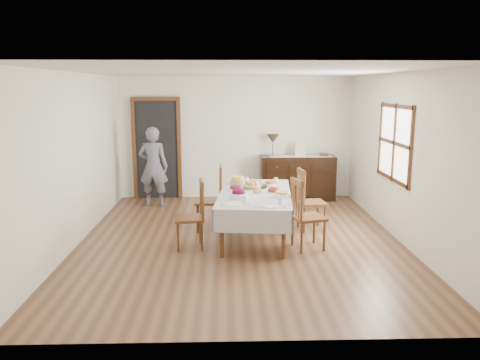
{
  "coord_description": "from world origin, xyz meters",
  "views": [
    {
      "loc": [
        -0.21,
        -7.06,
        2.38
      ],
      "look_at": [
        0.0,
        0.1,
        0.95
      ],
      "focal_mm": 35.0,
      "sensor_mm": 36.0,
      "label": 1
    }
  ],
  "objects_px": {
    "chair_right_near": "(305,214)",
    "sideboard": "(297,178)",
    "dining_table": "(255,198)",
    "chair_left_near": "(193,214)",
    "table_lamp": "(273,139)",
    "chair_right_far": "(309,199)",
    "person": "(153,164)",
    "chair_left_far": "(212,198)"
  },
  "relations": [
    {
      "from": "dining_table",
      "to": "chair_left_near",
      "type": "relative_size",
      "value": 2.2
    },
    {
      "from": "sideboard",
      "to": "dining_table",
      "type": "bearing_deg",
      "value": -112.32
    },
    {
      "from": "sideboard",
      "to": "table_lamp",
      "type": "distance_m",
      "value": 0.98
    },
    {
      "from": "chair_right_near",
      "to": "chair_right_far",
      "type": "distance_m",
      "value": 0.97
    },
    {
      "from": "dining_table",
      "to": "person",
      "type": "bearing_deg",
      "value": 137.67
    },
    {
      "from": "chair_right_near",
      "to": "sideboard",
      "type": "distance_m",
      "value": 3.15
    },
    {
      "from": "sideboard",
      "to": "chair_left_far",
      "type": "bearing_deg",
      "value": -129.69
    },
    {
      "from": "chair_right_near",
      "to": "table_lamp",
      "type": "distance_m",
      "value": 3.25
    },
    {
      "from": "table_lamp",
      "to": "chair_left_far",
      "type": "bearing_deg",
      "value": -119.73
    },
    {
      "from": "chair_left_near",
      "to": "chair_left_far",
      "type": "relative_size",
      "value": 0.94
    },
    {
      "from": "chair_left_far",
      "to": "person",
      "type": "distance_m",
      "value": 2.08
    },
    {
      "from": "chair_left_far",
      "to": "table_lamp",
      "type": "xyz_separation_m",
      "value": [
        1.23,
        2.15,
        0.74
      ]
    },
    {
      "from": "chair_left_near",
      "to": "person",
      "type": "height_order",
      "value": "person"
    },
    {
      "from": "chair_left_far",
      "to": "chair_right_far",
      "type": "bearing_deg",
      "value": 86.58
    },
    {
      "from": "chair_right_far",
      "to": "person",
      "type": "height_order",
      "value": "person"
    },
    {
      "from": "sideboard",
      "to": "person",
      "type": "relative_size",
      "value": 0.91
    },
    {
      "from": "chair_left_near",
      "to": "chair_right_far",
      "type": "height_order",
      "value": "chair_right_far"
    },
    {
      "from": "person",
      "to": "chair_left_near",
      "type": "bearing_deg",
      "value": 116.87
    },
    {
      "from": "chair_left_far",
      "to": "chair_right_far",
      "type": "relative_size",
      "value": 1.05
    },
    {
      "from": "dining_table",
      "to": "chair_left_near",
      "type": "distance_m",
      "value": 1.06
    },
    {
      "from": "chair_right_far",
      "to": "person",
      "type": "bearing_deg",
      "value": 51.6
    },
    {
      "from": "dining_table",
      "to": "person",
      "type": "relative_size",
      "value": 1.32
    },
    {
      "from": "chair_left_far",
      "to": "person",
      "type": "xyz_separation_m",
      "value": [
        -1.22,
        1.66,
        0.31
      ]
    },
    {
      "from": "chair_right_far",
      "to": "chair_left_near",
      "type": "bearing_deg",
      "value": 107.07
    },
    {
      "from": "chair_left_far",
      "to": "sideboard",
      "type": "distance_m",
      "value": 2.76
    },
    {
      "from": "table_lamp",
      "to": "chair_left_near",
      "type": "bearing_deg",
      "value": -115.89
    },
    {
      "from": "chair_left_near",
      "to": "sideboard",
      "type": "distance_m",
      "value": 3.66
    },
    {
      "from": "chair_left_near",
      "to": "chair_right_near",
      "type": "distance_m",
      "value": 1.67
    },
    {
      "from": "person",
      "to": "chair_left_far",
      "type": "bearing_deg",
      "value": 132.81
    },
    {
      "from": "sideboard",
      "to": "person",
      "type": "height_order",
      "value": "person"
    },
    {
      "from": "chair_left_far",
      "to": "sideboard",
      "type": "bearing_deg",
      "value": 139.09
    },
    {
      "from": "chair_left_near",
      "to": "chair_right_near",
      "type": "xyz_separation_m",
      "value": [
        1.67,
        -0.09,
        0.02
      ]
    },
    {
      "from": "chair_right_far",
      "to": "person",
      "type": "distance_m",
      "value": 3.34
    },
    {
      "from": "chair_right_near",
      "to": "chair_right_far",
      "type": "xyz_separation_m",
      "value": [
        0.22,
        0.94,
        -0.01
      ]
    },
    {
      "from": "chair_right_near",
      "to": "person",
      "type": "xyz_separation_m",
      "value": [
        -2.63,
        2.66,
        0.32
      ]
    },
    {
      "from": "chair_right_near",
      "to": "sideboard",
      "type": "relative_size",
      "value": 0.68
    },
    {
      "from": "dining_table",
      "to": "chair_left_near",
      "type": "bearing_deg",
      "value": -149.49
    },
    {
      "from": "chair_right_far",
      "to": "chair_left_far",
      "type": "bearing_deg",
      "value": 80.5
    },
    {
      "from": "chair_left_near",
      "to": "person",
      "type": "bearing_deg",
      "value": -166.62
    },
    {
      "from": "chair_left_far",
      "to": "person",
      "type": "bearing_deg",
      "value": -144.8
    },
    {
      "from": "dining_table",
      "to": "sideboard",
      "type": "relative_size",
      "value": 1.44
    },
    {
      "from": "chair_left_near",
      "to": "table_lamp",
      "type": "bearing_deg",
      "value": 147.0
    }
  ]
}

